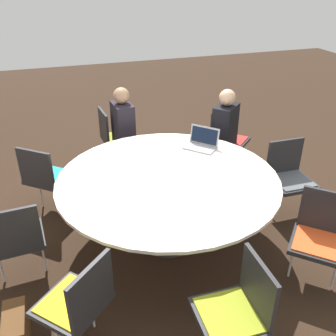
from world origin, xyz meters
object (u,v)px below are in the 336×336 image
(chair_0, at_px, (226,135))
(handbag, at_px, (17,330))
(chair_2, at_px, (45,175))
(person_0, at_px, (226,129))
(chair_6, at_px, (321,233))
(chair_5, at_px, (238,307))
(chair_1, at_px, (114,134))
(chair_3, at_px, (16,237))
(person_1, at_px, (124,126))
(chair_4, at_px, (79,300))
(chair_7, at_px, (289,173))
(laptop, at_px, (202,142))

(chair_0, relative_size, handbag, 2.36)
(chair_2, bearing_deg, person_0, 43.37)
(chair_2, relative_size, chair_6, 1.00)
(chair_5, xyz_separation_m, chair_6, (0.48, -1.02, 0.00))
(chair_1, height_order, chair_6, same)
(chair_3, xyz_separation_m, chair_5, (-1.23, -1.42, 0.00))
(chair_5, height_order, person_1, person_1)
(chair_0, bearing_deg, chair_2, -33.96)
(chair_5, distance_m, handbag, 1.62)
(chair_0, xyz_separation_m, chair_5, (-2.60, 1.17, 0.00))
(chair_1, height_order, chair_3, same)
(chair_1, distance_m, chair_2, 1.24)
(chair_6, bearing_deg, handbag, 41.28)
(chair_0, distance_m, chair_4, 3.10)
(chair_0, xyz_separation_m, chair_3, (-1.37, 2.59, 0.00))
(chair_0, xyz_separation_m, chair_7, (-1.15, -0.20, 0.00))
(chair_3, height_order, person_0, person_0)
(chair_2, height_order, person_0, person_0)
(chair_6, relative_size, person_0, 0.71)
(chair_7, distance_m, person_1, 2.07)
(chair_5, height_order, laptop, laptop)
(handbag, bearing_deg, chair_5, -112.03)
(chair_6, distance_m, person_1, 2.65)
(chair_4, distance_m, handbag, 0.63)
(chair_1, distance_m, chair_5, 3.09)
(chair_3, relative_size, chair_6, 1.00)
(chair_0, height_order, chair_2, same)
(chair_0, distance_m, person_0, 0.32)
(chair_4, bearing_deg, chair_1, 30.76)
(chair_2, relative_size, person_0, 0.71)
(chair_0, xyz_separation_m, laptop, (-0.68, 0.64, 0.28))
(chair_5, height_order, handbag, chair_5)
(chair_5, bearing_deg, chair_0, -22.77)
(chair_1, xyz_separation_m, laptop, (-1.17, -0.77, 0.28))
(chair_2, distance_m, chair_7, 2.64)
(chair_4, distance_m, chair_7, 2.59)
(person_0, bearing_deg, chair_1, -71.51)
(chair_4, distance_m, person_1, 2.62)
(chair_2, height_order, chair_7, same)
(chair_5, height_order, person_0, person_0)
(chair_3, height_order, chair_5, same)
(chair_3, relative_size, chair_5, 1.00)
(chair_1, distance_m, person_0, 1.48)
(chair_7, bearing_deg, chair_4, 24.94)
(laptop, bearing_deg, chair_7, 17.96)
(chair_4, height_order, chair_5, same)
(chair_0, bearing_deg, person_1, -53.65)
(chair_2, xyz_separation_m, chair_4, (-1.86, -0.15, 0.00))
(chair_2, relative_size, laptop, 2.10)
(chair_6, bearing_deg, chair_4, 46.50)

